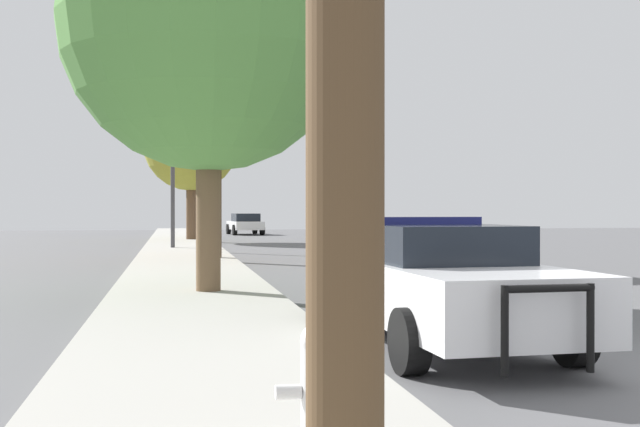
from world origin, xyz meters
name	(u,v)px	position (x,y,z in m)	size (l,w,h in m)	color
sidewalk_left	(218,393)	(-5.10, 0.00, 0.07)	(3.00, 110.00, 0.13)	#A3A099
police_car	(435,280)	(-2.40, 2.37, 0.76)	(2.17, 5.26, 1.51)	white
fire_hydrant	(319,385)	(-4.62, -2.08, 0.56)	(0.52, 0.23, 0.81)	white
traffic_light	(208,143)	(-4.14, 24.40, 4.14)	(3.60, 0.35, 5.74)	#424247
car_background_distant	(245,223)	(-1.02, 43.18, 0.70)	(2.19, 4.16, 1.32)	silver
tree_sidewalk_near	(208,25)	(-4.84, 7.83, 4.94)	(5.33, 5.33, 7.49)	brown
tree_sidewalk_far	(191,144)	(-4.59, 32.75, 4.79)	(4.63, 4.63, 7.00)	brown
tree_sidewalk_mid	(216,86)	(-4.18, 17.76, 5.35)	(4.79, 4.79, 7.63)	#4C3823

